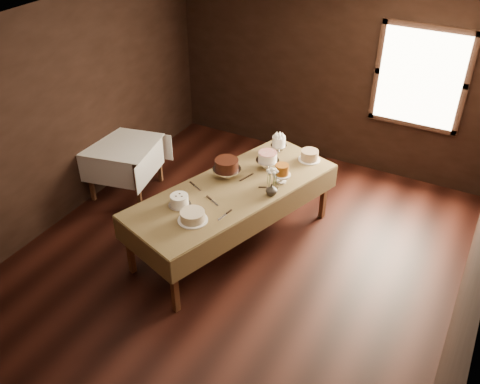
{
  "coord_description": "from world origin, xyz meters",
  "views": [
    {
      "loc": [
        2.35,
        -4.15,
        4.29
      ],
      "look_at": [
        0.0,
        0.2,
        0.95
      ],
      "focal_mm": 39.15,
      "sensor_mm": 36.0,
      "label": 1
    }
  ],
  "objects_px": {
    "cake_speckled": "(310,156)",
    "cake_lattice": "(267,161)",
    "cake_swirl": "(179,201)",
    "display_table": "(233,193)",
    "cake_cream": "(193,216)",
    "side_table": "(123,150)",
    "cake_server_a": "(215,203)",
    "cake_server_c": "(249,176)",
    "cake_chocolate": "(227,169)",
    "cake_caramel": "(282,174)",
    "flower_vase": "(272,190)",
    "cake_meringue": "(279,144)",
    "cake_server_d": "(272,188)",
    "cake_server_e": "(197,188)"
  },
  "relations": [
    {
      "from": "display_table",
      "to": "cake_lattice",
      "type": "relative_size",
      "value": 8.57
    },
    {
      "from": "display_table",
      "to": "cake_swirl",
      "type": "relative_size",
      "value": 9.98
    },
    {
      "from": "cake_meringue",
      "to": "cake_speckled",
      "type": "height_order",
      "value": "cake_meringue"
    },
    {
      "from": "cake_cream",
      "to": "cake_lattice",
      "type": "bearing_deg",
      "value": 80.67
    },
    {
      "from": "cake_meringue",
      "to": "flower_vase",
      "type": "bearing_deg",
      "value": -69.6
    },
    {
      "from": "cake_meringue",
      "to": "cake_swirl",
      "type": "height_order",
      "value": "cake_meringue"
    },
    {
      "from": "cake_server_a",
      "to": "flower_vase",
      "type": "relative_size",
      "value": 1.69
    },
    {
      "from": "cake_chocolate",
      "to": "cake_server_d",
      "type": "bearing_deg",
      "value": 3.55
    },
    {
      "from": "side_table",
      "to": "cake_server_e",
      "type": "height_order",
      "value": "cake_server_e"
    },
    {
      "from": "cake_lattice",
      "to": "cake_swirl",
      "type": "bearing_deg",
      "value": -112.83
    },
    {
      "from": "display_table",
      "to": "flower_vase",
      "type": "distance_m",
      "value": 0.49
    },
    {
      "from": "cake_caramel",
      "to": "cake_meringue",
      "type": "bearing_deg",
      "value": 117.61
    },
    {
      "from": "display_table",
      "to": "cake_caramel",
      "type": "bearing_deg",
      "value": 41.81
    },
    {
      "from": "cake_swirl",
      "to": "cake_server_d",
      "type": "relative_size",
      "value": 1.2
    },
    {
      "from": "cake_speckled",
      "to": "cake_cream",
      "type": "distance_m",
      "value": 1.93
    },
    {
      "from": "side_table",
      "to": "display_table",
      "type": "bearing_deg",
      "value": -9.39
    },
    {
      "from": "cake_meringue",
      "to": "cake_server_c",
      "type": "xyz_separation_m",
      "value": [
        -0.05,
        -0.74,
        -0.1
      ]
    },
    {
      "from": "side_table",
      "to": "cake_cream",
      "type": "xyz_separation_m",
      "value": [
        1.87,
        -1.09,
        0.21
      ]
    },
    {
      "from": "flower_vase",
      "to": "cake_speckled",
      "type": "bearing_deg",
      "value": 84.79
    },
    {
      "from": "cake_chocolate",
      "to": "cake_server_a",
      "type": "bearing_deg",
      "value": -74.55
    },
    {
      "from": "cake_server_e",
      "to": "flower_vase",
      "type": "relative_size",
      "value": 1.69
    },
    {
      "from": "cake_swirl",
      "to": "cake_chocolate",
      "type": "bearing_deg",
      "value": 77.73
    },
    {
      "from": "cake_speckled",
      "to": "cake_server_c",
      "type": "height_order",
      "value": "cake_speckled"
    },
    {
      "from": "side_table",
      "to": "cake_server_a",
      "type": "xyz_separation_m",
      "value": [
        1.91,
        -0.69,
        0.16
      ]
    },
    {
      "from": "cake_lattice",
      "to": "cake_cream",
      "type": "height_order",
      "value": "cake_lattice"
    },
    {
      "from": "cake_cream",
      "to": "cake_server_e",
      "type": "height_order",
      "value": "cake_cream"
    },
    {
      "from": "display_table",
      "to": "cake_cream",
      "type": "relative_size",
      "value": 7.87
    },
    {
      "from": "side_table",
      "to": "flower_vase",
      "type": "height_order",
      "value": "flower_vase"
    },
    {
      "from": "cake_speckled",
      "to": "cake_cream",
      "type": "xyz_separation_m",
      "value": [
        -0.63,
        -1.82,
        -0.01
      ]
    },
    {
      "from": "display_table",
      "to": "cake_server_a",
      "type": "height_order",
      "value": "cake_server_a"
    },
    {
      "from": "cake_server_d",
      "to": "cake_server_a",
      "type": "bearing_deg",
      "value": -151.19
    },
    {
      "from": "cake_speckled",
      "to": "cake_server_d",
      "type": "relative_size",
      "value": 1.26
    },
    {
      "from": "cake_caramel",
      "to": "cake_server_c",
      "type": "bearing_deg",
      "value": -170.71
    },
    {
      "from": "cake_server_a",
      "to": "cake_server_c",
      "type": "relative_size",
      "value": 1.0
    },
    {
      "from": "cake_swirl",
      "to": "cake_server_c",
      "type": "bearing_deg",
      "value": 66.35
    },
    {
      "from": "cake_speckled",
      "to": "cake_caramel",
      "type": "relative_size",
      "value": 1.2
    },
    {
      "from": "cake_meringue",
      "to": "cake_chocolate",
      "type": "distance_m",
      "value": 0.93
    },
    {
      "from": "cake_lattice",
      "to": "cake_chocolate",
      "type": "distance_m",
      "value": 0.55
    },
    {
      "from": "cake_lattice",
      "to": "cake_server_d",
      "type": "xyz_separation_m",
      "value": [
        0.26,
        -0.4,
        -0.1
      ]
    },
    {
      "from": "cake_chocolate",
      "to": "cake_meringue",
      "type": "bearing_deg",
      "value": 71.83
    },
    {
      "from": "cake_caramel",
      "to": "cake_server_e",
      "type": "height_order",
      "value": "cake_caramel"
    },
    {
      "from": "cake_speckled",
      "to": "cake_lattice",
      "type": "height_order",
      "value": "cake_lattice"
    },
    {
      "from": "side_table",
      "to": "cake_swirl",
      "type": "bearing_deg",
      "value": -30.05
    },
    {
      "from": "cake_caramel",
      "to": "cake_server_e",
      "type": "bearing_deg",
      "value": -143.91
    },
    {
      "from": "cake_meringue",
      "to": "cake_cream",
      "type": "bearing_deg",
      "value": -95.45
    },
    {
      "from": "cake_server_c",
      "to": "flower_vase",
      "type": "relative_size",
      "value": 1.69
    },
    {
      "from": "display_table",
      "to": "cake_cream",
      "type": "bearing_deg",
      "value": -95.96
    },
    {
      "from": "cake_lattice",
      "to": "cake_chocolate",
      "type": "xyz_separation_m",
      "value": [
        -0.34,
        -0.44,
        0.01
      ]
    },
    {
      "from": "cake_speckled",
      "to": "cake_swirl",
      "type": "height_order",
      "value": "cake_speckled"
    },
    {
      "from": "cake_server_c",
      "to": "cake_server_e",
      "type": "bearing_deg",
      "value": 157.62
    }
  ]
}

